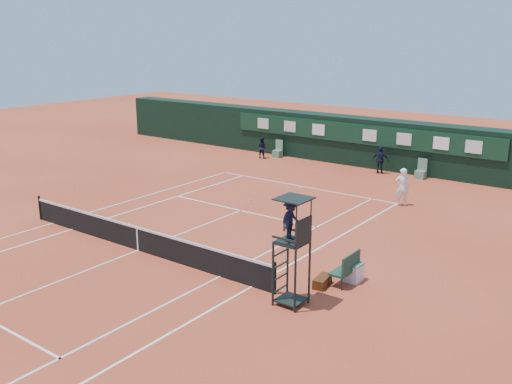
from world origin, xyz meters
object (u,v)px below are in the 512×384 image
(tennis_net, at_px, (138,238))
(player_bench, at_px, (347,267))
(umpire_chair, at_px, (292,229))
(player, at_px, (402,187))
(cooler, at_px, (353,272))

(tennis_net, distance_m, player_bench, 8.15)
(umpire_chair, height_order, player_bench, umpire_chair)
(player_bench, height_order, player, player)
(player_bench, height_order, cooler, player_bench)
(player, bearing_deg, cooler, 67.52)
(umpire_chair, xyz_separation_m, player_bench, (0.69, 2.35, -1.86))
(umpire_chair, xyz_separation_m, cooler, (0.75, 2.69, -2.13))
(cooler, bearing_deg, player, 103.31)
(player_bench, bearing_deg, umpire_chair, -106.46)
(cooler, bearing_deg, tennis_net, -163.12)
(cooler, height_order, player, player)
(tennis_net, relative_size, umpire_chair, 3.77)
(tennis_net, relative_size, cooler, 20.00)
(tennis_net, relative_size, player, 6.94)
(player_bench, relative_size, player, 0.65)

